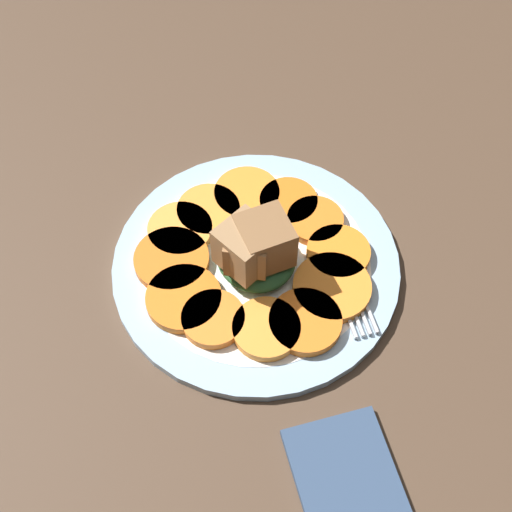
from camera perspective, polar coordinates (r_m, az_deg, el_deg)
The scene contains 17 objects.
table_slab at distance 70.15cm, azimuth 0.00°, elevation -1.41°, with size 120.00×120.00×2.00cm, color #4C3828.
plate at distance 68.88cm, azimuth 0.00°, elevation -0.73°, with size 27.68×27.68×1.05cm.
carrot_slice_0 at distance 70.36cm, azimuth -6.09°, elevation 2.09°, with size 6.39×6.39×0.95cm, color #F99539.
carrot_slice_1 at distance 68.43cm, azimuth -6.77°, elevation -0.30°, with size 7.21×7.21×0.95cm, color orange.
carrot_slice_2 at distance 66.02cm, azimuth -5.80°, elevation -3.39°, with size 7.03×7.03×0.95cm, color orange.
carrot_slice_3 at distance 64.73cm, azimuth -3.45°, elevation -5.05°, with size 5.80×5.80×0.95cm, color orange.
carrot_slice_4 at distance 64.15cm, azimuth 0.84°, elevation -5.84°, with size 6.19×6.19×0.95cm, color orange.
carrot_slice_5 at distance 64.63cm, azimuth 3.96°, elevation -5.26°, with size 6.65×6.65×0.95cm, color orange.
carrot_slice_6 at distance 66.66cm, azimuth 6.09°, elevation -2.52°, with size 7.34×7.34×0.95cm, color orange.
carrot_slice_7 at distance 68.86cm, azimuth 6.60°, elevation 0.26°, with size 6.15×6.15×0.95cm, color orange.
carrot_slice_8 at distance 70.88cm, azimuth 4.75°, elevation 2.84°, with size 5.63×5.63×0.95cm, color orange.
carrot_slice_9 at distance 72.12cm, azimuth 2.62°, elevation 4.32°, with size 5.88×5.88×0.95cm, color orange.
carrot_slice_10 at distance 72.70cm, azimuth -0.73°, elevation 4.97°, with size 6.67×6.67×0.95cm, color orange.
carrot_slice_11 at distance 71.52cm, azimuth -3.81°, elevation 3.62°, with size 6.34×6.34×0.95cm, color orange.
center_pile at distance 65.29cm, azimuth -0.12°, elevation 0.57°, with size 8.45×8.12×6.95cm.
fork at distance 68.59cm, azimuth 6.53°, elevation -0.48°, with size 17.26×2.34×0.40cm.
napkin at distance 60.34cm, azimuth 7.77°, elevation -18.64°, with size 13.56×8.13×0.80cm.
Camera 1 is at (-36.34, 9.95, 60.18)cm, focal length 50.00 mm.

